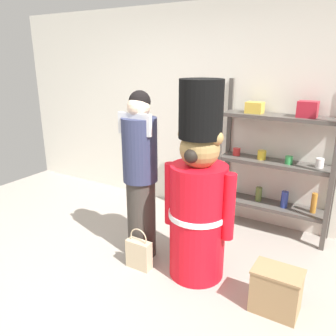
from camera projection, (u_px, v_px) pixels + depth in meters
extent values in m
plane|color=#9E9389|center=(100.00, 299.00, 2.90)|extent=(6.40, 6.40, 0.00)
cube|color=silver|center=(212.00, 113.00, 4.29)|extent=(6.40, 0.12, 2.60)
cube|color=#4C4742|center=(219.00, 156.00, 3.98)|extent=(0.05, 0.05, 1.74)
cube|color=#4C4742|center=(333.00, 173.00, 3.38)|extent=(0.05, 0.05, 1.74)
cube|color=#4C4742|center=(228.00, 150.00, 4.23)|extent=(0.05, 0.05, 1.74)
cube|color=#4C4742|center=(270.00, 205.00, 3.97)|extent=(1.23, 0.30, 0.04)
cube|color=#4C4742|center=(275.00, 163.00, 3.81)|extent=(1.23, 0.30, 0.04)
cube|color=#4C4742|center=(279.00, 117.00, 3.65)|extent=(1.23, 0.30, 0.04)
cylinder|color=red|center=(237.00, 152.00, 4.04)|extent=(0.09, 0.09, 0.08)
cylinder|color=yellow|center=(262.00, 155.00, 3.87)|extent=(0.10, 0.10, 0.10)
cylinder|color=green|center=(289.00, 160.00, 3.70)|extent=(0.08, 0.08, 0.09)
cylinder|color=white|center=(320.00, 163.00, 3.58)|extent=(0.08, 0.08, 0.10)
cylinder|color=silver|center=(233.00, 190.00, 4.16)|extent=(0.07, 0.07, 0.17)
cylinder|color=#596B33|center=(259.00, 194.00, 4.04)|extent=(0.08, 0.08, 0.17)
cylinder|color=navy|center=(284.00, 199.00, 3.85)|extent=(0.08, 0.08, 0.19)
cylinder|color=#B27226|center=(314.00, 203.00, 3.72)|extent=(0.06, 0.06, 0.23)
cube|color=gold|center=(255.00, 108.00, 3.76)|extent=(0.18, 0.15, 0.12)
cube|color=#B21E2D|center=(308.00, 109.00, 3.48)|extent=(0.20, 0.16, 0.17)
cylinder|color=red|center=(198.00, 222.00, 3.09)|extent=(0.51, 0.51, 1.08)
cylinder|color=white|center=(198.00, 213.00, 3.06)|extent=(0.53, 0.53, 0.05)
sphere|color=olive|center=(200.00, 149.00, 2.87)|extent=(0.34, 0.34, 0.34)
sphere|color=olive|center=(185.00, 134.00, 2.91)|extent=(0.12, 0.12, 0.12)
sphere|color=olive|center=(216.00, 138.00, 2.77)|extent=(0.12, 0.12, 0.12)
cylinder|color=black|center=(201.00, 109.00, 2.77)|extent=(0.37, 0.37, 0.48)
cylinder|color=red|center=(171.00, 194.00, 3.16)|extent=(0.11, 0.11, 0.59)
cylinder|color=red|center=(229.00, 207.00, 2.88)|extent=(0.11, 0.11, 0.59)
sphere|color=black|center=(191.00, 156.00, 2.75)|extent=(0.12, 0.12, 0.12)
cylinder|color=#38332D|center=(142.00, 218.00, 3.44)|extent=(0.29, 0.29, 0.82)
cylinder|color=#2D3351|center=(140.00, 150.00, 3.22)|extent=(0.34, 0.34, 0.62)
sphere|color=beige|center=(139.00, 107.00, 3.10)|extent=(0.21, 0.21, 0.21)
cube|color=silver|center=(135.00, 124.00, 3.09)|extent=(0.35, 0.04, 0.20)
sphere|color=black|center=(140.00, 101.00, 3.10)|extent=(0.20, 0.20, 0.20)
cube|color=#C1AD89|center=(139.00, 254.00, 3.29)|extent=(0.25, 0.10, 0.29)
torus|color=#C1AD89|center=(138.00, 238.00, 3.23)|extent=(0.19, 0.01, 0.19)
cube|color=#9E7A51|center=(276.00, 292.00, 2.71)|extent=(0.37, 0.25, 0.36)
cube|color=#9E7A51|center=(278.00, 272.00, 2.65)|extent=(0.38, 0.26, 0.02)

